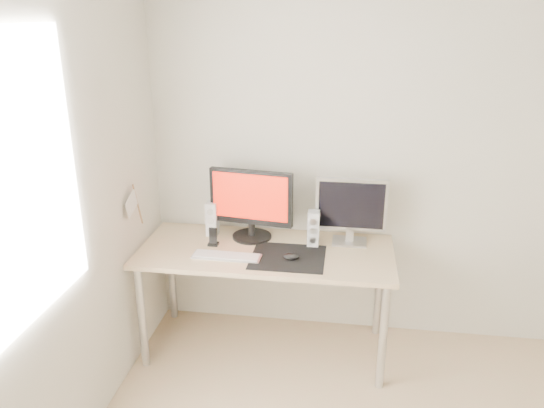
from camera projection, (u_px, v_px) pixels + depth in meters
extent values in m
plane|color=silver|center=(418.00, 160.00, 3.38)|extent=(3.50, 0.00, 3.50)
cube|color=black|center=(288.00, 257.00, 3.24)|extent=(0.45, 0.40, 0.00)
ellipsoid|color=black|center=(291.00, 256.00, 3.20)|extent=(0.10, 0.06, 0.04)
cube|color=#D1B587|center=(266.00, 252.00, 3.35)|extent=(1.60, 0.70, 0.03)
cylinder|color=silver|center=(142.00, 317.00, 3.30)|extent=(0.05, 0.05, 0.70)
cylinder|color=silver|center=(383.00, 337.00, 3.10)|extent=(0.05, 0.05, 0.70)
cylinder|color=silver|center=(172.00, 274.00, 3.84)|extent=(0.05, 0.05, 0.70)
cylinder|color=silver|center=(379.00, 289.00, 3.64)|extent=(0.05, 0.05, 0.70)
cylinder|color=black|center=(252.00, 236.00, 3.52)|extent=(0.29, 0.29, 0.02)
cylinder|color=black|center=(252.00, 227.00, 3.50)|extent=(0.05, 0.05, 0.12)
cube|color=black|center=(251.00, 197.00, 3.42)|extent=(0.55, 0.12, 0.36)
cube|color=red|center=(250.00, 197.00, 3.39)|extent=(0.50, 0.07, 0.30)
cube|color=#B9B8BB|center=(349.00, 242.00, 3.44)|extent=(0.22, 0.16, 0.01)
cube|color=#B9B9BC|center=(350.00, 233.00, 3.42)|extent=(0.05, 0.04, 0.10)
cube|color=silver|center=(351.00, 204.00, 3.35)|extent=(0.45, 0.04, 0.34)
cube|color=black|center=(351.00, 206.00, 3.33)|extent=(0.41, 0.01, 0.30)
cube|color=white|center=(212.00, 219.00, 3.53)|extent=(0.07, 0.08, 0.23)
cylinder|color=#B0B0B2|center=(211.00, 230.00, 3.51)|extent=(0.04, 0.01, 0.04)
cylinder|color=#B0B0B2|center=(211.00, 221.00, 3.49)|extent=(0.04, 0.01, 0.04)
cylinder|color=#BEBEC0|center=(210.00, 212.00, 3.47)|extent=(0.04, 0.01, 0.04)
cube|color=silver|center=(313.00, 228.00, 3.37)|extent=(0.07, 0.08, 0.23)
cylinder|color=#B6B6B8|center=(313.00, 240.00, 3.35)|extent=(0.04, 0.01, 0.04)
cylinder|color=silver|center=(313.00, 231.00, 3.33)|extent=(0.04, 0.01, 0.04)
cylinder|color=#B4B4B6|center=(313.00, 222.00, 3.31)|extent=(0.04, 0.01, 0.04)
cube|color=#B5B5B7|center=(227.00, 256.00, 3.24)|extent=(0.42, 0.13, 0.01)
cube|color=white|center=(227.00, 255.00, 3.23)|extent=(0.40, 0.12, 0.01)
cube|color=black|center=(213.00, 244.00, 3.40)|extent=(0.07, 0.06, 0.01)
cube|color=black|center=(213.00, 236.00, 3.38)|extent=(0.05, 0.02, 0.10)
cylinder|color=#A57F54|center=(138.00, 204.00, 3.28)|extent=(0.01, 0.10, 0.29)
cube|color=white|center=(132.00, 203.00, 3.18)|extent=(0.00, 0.19, 0.15)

